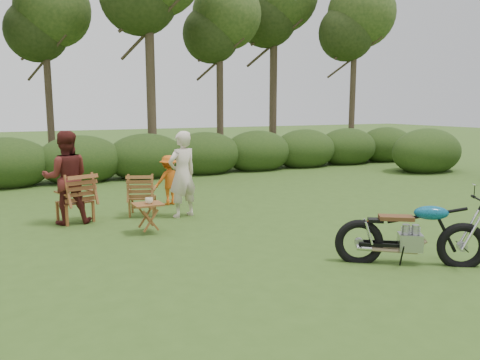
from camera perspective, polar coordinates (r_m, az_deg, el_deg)
name	(u,v)px	position (r m, az deg, el deg)	size (l,w,h in m)	color
ground	(311,259)	(7.08, 8.60, -9.53)	(80.00, 80.00, 0.00)	#344F1A
tree_line	(152,57)	(15.91, -10.65, 14.54)	(22.52, 11.62, 8.14)	#382B1E
motorcycle	(409,264)	(7.24, 19.87, -9.56)	(1.98, 0.76, 1.13)	#0E86B7
lawn_chair_right	(143,215)	(9.95, -11.75, -4.18)	(0.60, 0.60, 0.88)	brown
lawn_chair_left	(76,222)	(9.70, -19.36, -4.84)	(0.66, 0.66, 0.97)	brown
side_table	(148,218)	(8.47, -11.12, -4.60)	(0.52, 0.44, 0.54)	brown
cup	(149,201)	(8.38, -11.03, -2.48)	(0.14, 0.14, 0.11)	beige
adult_a	(183,217)	(9.66, -6.95, -4.44)	(0.64, 0.42, 1.75)	beige
adult_b	(69,223)	(9.64, -20.13, -4.97)	(0.87, 0.68, 1.78)	#531B17
child	(169,204)	(10.88, -8.60, -2.96)	(0.73, 0.42, 1.13)	#C75512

